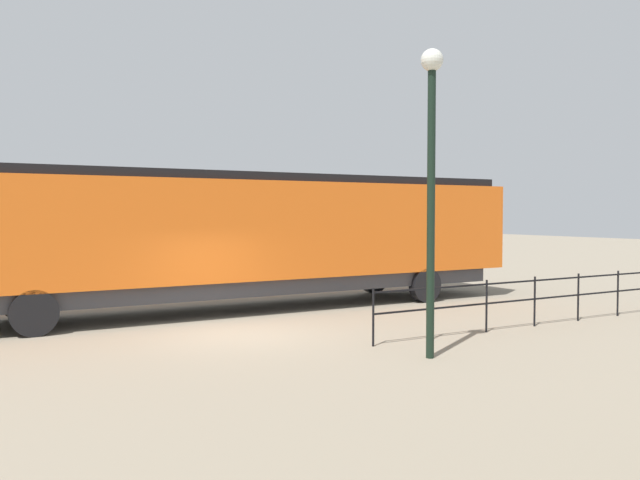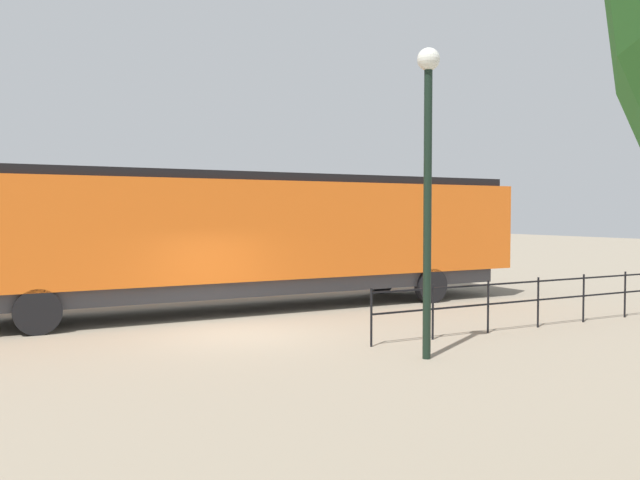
{
  "view_description": "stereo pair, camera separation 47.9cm",
  "coord_description": "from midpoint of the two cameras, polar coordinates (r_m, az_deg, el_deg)",
  "views": [
    {
      "loc": [
        14.34,
        -6.16,
        2.89
      ],
      "look_at": [
        0.92,
        1.68,
        2.24
      ],
      "focal_mm": 37.06,
      "sensor_mm": 36.0,
      "label": 1
    },
    {
      "loc": [
        14.57,
        -5.75,
        2.89
      ],
      "look_at": [
        0.92,
        1.68,
        2.24
      ],
      "focal_mm": 37.06,
      "sensor_mm": 36.0,
      "label": 2
    }
  ],
  "objects": [
    {
      "name": "platform_fence",
      "position": [
        18.18,
        19.08,
        -4.31
      ],
      "size": [
        0.05,
        11.67,
        1.27
      ],
      "color": "black",
      "rests_on": "ground_plane"
    },
    {
      "name": "lamp_post",
      "position": [
        13.18,
        8.56,
        7.11
      ],
      "size": [
        0.44,
        0.44,
        6.08
      ],
      "color": "black",
      "rests_on": "ground_plane"
    },
    {
      "name": "ground_plane",
      "position": [
        15.9,
        -7.86,
        -8.1
      ],
      "size": [
        120.0,
        120.0,
        0.0
      ],
      "primitive_type": "plane",
      "color": "gray"
    },
    {
      "name": "locomotive",
      "position": [
        19.83,
        -6.36,
        0.59
      ],
      "size": [
        3.19,
        18.2,
        4.02
      ],
      "color": "orange",
      "rests_on": "ground_plane"
    }
  ]
}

